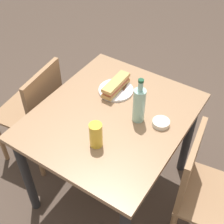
{
  "coord_description": "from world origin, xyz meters",
  "views": [
    {
      "loc": [
        1.11,
        0.72,
        2.05
      ],
      "look_at": [
        0.0,
        0.0,
        0.78
      ],
      "focal_mm": 49.76,
      "sensor_mm": 36.0,
      "label": 1
    }
  ],
  "objects_px": {
    "dining_table": "(112,129)",
    "olive_bowl": "(161,123)",
    "chair_far": "(203,189)",
    "chair_near": "(36,110)",
    "water_bottle": "(139,104)",
    "plate_near": "(116,90)",
    "beer_glass": "(96,135)",
    "baguette_sandwich_near": "(116,85)",
    "knife_near": "(123,90)"
  },
  "relations": [
    {
      "from": "chair_far",
      "to": "baguette_sandwich_near",
      "type": "bearing_deg",
      "value": -106.05
    },
    {
      "from": "dining_table",
      "to": "chair_near",
      "type": "xyz_separation_m",
      "value": [
        0.04,
        -0.63,
        -0.13
      ]
    },
    {
      "from": "chair_far",
      "to": "plate_near",
      "type": "relative_size",
      "value": 3.89
    },
    {
      "from": "dining_table",
      "to": "beer_glass",
      "type": "relative_size",
      "value": 6.62
    },
    {
      "from": "dining_table",
      "to": "olive_bowl",
      "type": "relative_size",
      "value": 9.99
    },
    {
      "from": "baguette_sandwich_near",
      "to": "beer_glass",
      "type": "height_order",
      "value": "beer_glass"
    },
    {
      "from": "baguette_sandwich_near",
      "to": "water_bottle",
      "type": "xyz_separation_m",
      "value": [
        0.15,
        0.25,
        0.07
      ]
    },
    {
      "from": "dining_table",
      "to": "plate_near",
      "type": "height_order",
      "value": "plate_near"
    },
    {
      "from": "chair_far",
      "to": "olive_bowl",
      "type": "bearing_deg",
      "value": -105.3
    },
    {
      "from": "water_bottle",
      "to": "olive_bowl",
      "type": "relative_size",
      "value": 2.92
    },
    {
      "from": "chair_near",
      "to": "beer_glass",
      "type": "relative_size",
      "value": 5.78
    },
    {
      "from": "chair_near",
      "to": "olive_bowl",
      "type": "distance_m",
      "value": 0.96
    },
    {
      "from": "baguette_sandwich_near",
      "to": "plate_near",
      "type": "bearing_deg",
      "value": 0.0
    },
    {
      "from": "baguette_sandwich_near",
      "to": "olive_bowl",
      "type": "height_order",
      "value": "baguette_sandwich_near"
    },
    {
      "from": "chair_near",
      "to": "water_bottle",
      "type": "xyz_separation_m",
      "value": [
        -0.09,
        0.78,
        0.37
      ]
    },
    {
      "from": "chair_near",
      "to": "baguette_sandwich_near",
      "type": "xyz_separation_m",
      "value": [
        -0.24,
        0.53,
        0.3
      ]
    },
    {
      "from": "water_bottle",
      "to": "chair_far",
      "type": "bearing_deg",
      "value": 82.6
    },
    {
      "from": "dining_table",
      "to": "chair_far",
      "type": "xyz_separation_m",
      "value": [
        0.01,
        0.63,
        -0.13
      ]
    },
    {
      "from": "chair_far",
      "to": "dining_table",
      "type": "bearing_deg",
      "value": -91.11
    },
    {
      "from": "plate_near",
      "to": "beer_glass",
      "type": "xyz_separation_m",
      "value": [
        0.44,
        0.15,
        0.07
      ]
    },
    {
      "from": "chair_far",
      "to": "olive_bowl",
      "type": "xyz_separation_m",
      "value": [
        -0.09,
        -0.34,
        0.27
      ]
    },
    {
      "from": "chair_near",
      "to": "knife_near",
      "type": "distance_m",
      "value": 0.69
    },
    {
      "from": "dining_table",
      "to": "baguette_sandwich_near",
      "type": "bearing_deg",
      "value": -153.54
    },
    {
      "from": "beer_glass",
      "to": "olive_bowl",
      "type": "distance_m",
      "value": 0.4
    },
    {
      "from": "chair_far",
      "to": "knife_near",
      "type": "distance_m",
      "value": 0.76
    },
    {
      "from": "baguette_sandwich_near",
      "to": "water_bottle",
      "type": "bearing_deg",
      "value": 59.35
    },
    {
      "from": "dining_table",
      "to": "plate_near",
      "type": "relative_size",
      "value": 4.45
    },
    {
      "from": "chair_far",
      "to": "chair_near",
      "type": "relative_size",
      "value": 1.0
    },
    {
      "from": "dining_table",
      "to": "baguette_sandwich_near",
      "type": "relative_size",
      "value": 4.19
    },
    {
      "from": "dining_table",
      "to": "plate_near",
      "type": "bearing_deg",
      "value": -153.54
    },
    {
      "from": "water_bottle",
      "to": "olive_bowl",
      "type": "height_order",
      "value": "water_bottle"
    },
    {
      "from": "baguette_sandwich_near",
      "to": "knife_near",
      "type": "xyz_separation_m",
      "value": [
        -0.01,
        0.05,
        -0.03
      ]
    },
    {
      "from": "chair_near",
      "to": "water_bottle",
      "type": "bearing_deg",
      "value": 96.89
    },
    {
      "from": "olive_bowl",
      "to": "chair_near",
      "type": "bearing_deg",
      "value": -82.1
    },
    {
      "from": "plate_near",
      "to": "knife_near",
      "type": "bearing_deg",
      "value": 103.74
    },
    {
      "from": "plate_near",
      "to": "knife_near",
      "type": "relative_size",
      "value": 1.27
    },
    {
      "from": "dining_table",
      "to": "chair_far",
      "type": "relative_size",
      "value": 1.15
    },
    {
      "from": "beer_glass",
      "to": "olive_bowl",
      "type": "height_order",
      "value": "beer_glass"
    },
    {
      "from": "dining_table",
      "to": "chair_near",
      "type": "height_order",
      "value": "chair_near"
    },
    {
      "from": "plate_near",
      "to": "beer_glass",
      "type": "bearing_deg",
      "value": 19.38
    },
    {
      "from": "chair_far",
      "to": "knife_near",
      "type": "relative_size",
      "value": 4.94
    },
    {
      "from": "baguette_sandwich_near",
      "to": "beer_glass",
      "type": "relative_size",
      "value": 1.58
    },
    {
      "from": "chair_far",
      "to": "baguette_sandwich_near",
      "type": "distance_m",
      "value": 0.81
    },
    {
      "from": "chair_near",
      "to": "water_bottle",
      "type": "height_order",
      "value": "water_bottle"
    },
    {
      "from": "beer_glass",
      "to": "plate_near",
      "type": "bearing_deg",
      "value": -160.62
    },
    {
      "from": "baguette_sandwich_near",
      "to": "chair_far",
      "type": "bearing_deg",
      "value": 73.95
    },
    {
      "from": "plate_near",
      "to": "beer_glass",
      "type": "height_order",
      "value": "beer_glass"
    },
    {
      "from": "olive_bowl",
      "to": "dining_table",
      "type": "bearing_deg",
      "value": -73.74
    },
    {
      "from": "dining_table",
      "to": "baguette_sandwich_near",
      "type": "xyz_separation_m",
      "value": [
        -0.2,
        -0.1,
        0.17
      ]
    },
    {
      "from": "water_bottle",
      "to": "beer_glass",
      "type": "xyz_separation_m",
      "value": [
        0.29,
        -0.09,
        -0.04
      ]
    }
  ]
}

